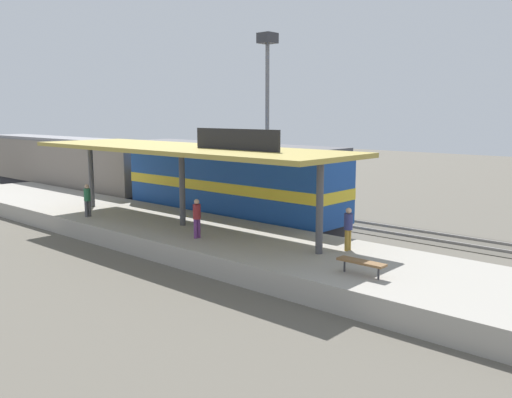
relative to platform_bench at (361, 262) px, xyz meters
name	(u,v)px	position (x,y,z in m)	size (l,w,h in m)	color
ground_plane	(271,223)	(8.00, 10.70, -1.34)	(120.00, 120.00, 0.00)	#5B564C
track_near	(247,228)	(6.00, 10.70, -1.31)	(3.20, 110.00, 0.16)	#4E4941
track_far	(298,216)	(10.60, 10.70, -1.31)	(3.20, 110.00, 0.16)	#4E4941
platform	(183,234)	(1.40, 10.70, -0.89)	(6.00, 44.00, 0.90)	#9E998E
station_canopy	(183,150)	(1.40, 10.61, 3.19)	(5.20, 18.00, 4.70)	#47474C
platform_bench	(361,262)	(0.00, 0.00, 0.00)	(0.44, 1.70, 0.50)	#333338
locomotive	(230,183)	(6.00, 12.04, 1.07)	(2.93, 14.43, 4.44)	#28282D
passenger_carriage_single	(65,164)	(6.00, 30.04, 0.97)	(2.90, 20.00, 4.24)	#28282D
light_mast	(267,82)	(13.80, 15.99, 7.05)	(1.10, 1.10, 11.70)	slate
person_waiting	(197,216)	(0.05, 8.18, 0.51)	(0.34, 0.34, 1.71)	#663375
person_walking	(348,227)	(2.55, 2.13, 0.51)	(0.34, 0.34, 1.71)	olive
person_boarding	(87,199)	(-0.47, 16.08, 0.51)	(0.34, 0.34, 1.71)	#4C4C51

